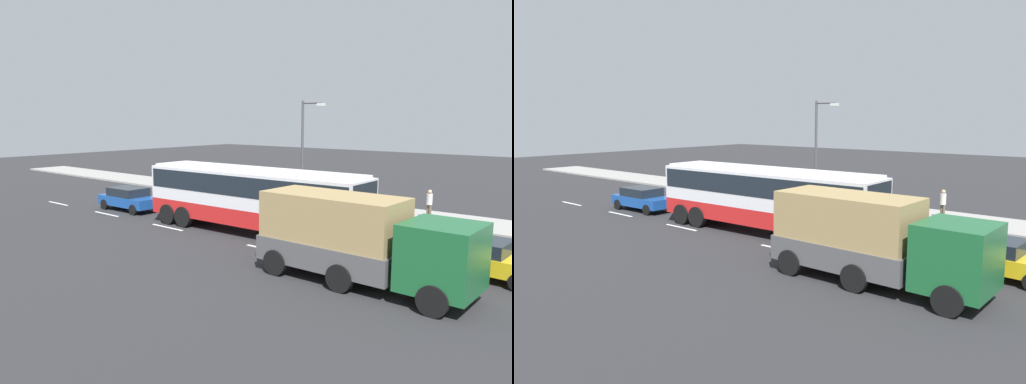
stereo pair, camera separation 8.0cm
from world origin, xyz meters
The scene contains 9 objects.
ground_plane centered at (0.00, 0.00, 0.00)m, with size 120.00×120.00×0.00m, color #28282B.
sidewalk_curb centered at (0.00, 8.52, 0.07)m, with size 80.00×4.00×0.15m, color gray.
lane_centreline centered at (-5.84, -2.37, 0.00)m, with size 24.70×0.16×0.01m.
coach_bus centered at (-1.72, -0.47, 2.04)m, with size 12.31×2.93×3.27m.
cargo_truck centered at (6.01, -3.88, 1.65)m, with size 7.70×2.63×3.07m.
car_blue_saloon centered at (-11.62, -0.69, 0.76)m, with size 4.25×1.96×1.43m.
car_yellow_taxi centered at (8.82, -0.19, 0.75)m, with size 4.85×2.23×1.39m.
pedestrian_near_curb centered at (4.13, 7.91, 1.11)m, with size 0.32×0.32×1.66m.
street_lamp centered at (-3.86, 7.30, 3.99)m, with size 1.68×0.24×6.67m.
Camera 1 is at (13.79, -18.74, 5.77)m, focal length 34.18 mm.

